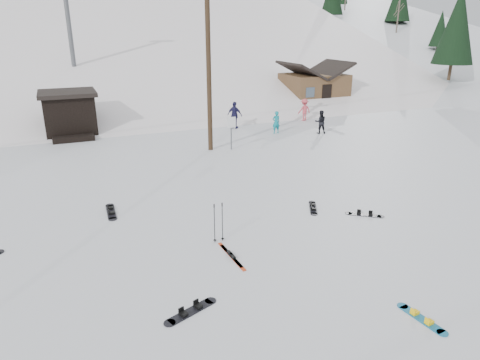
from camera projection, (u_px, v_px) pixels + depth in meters
name	position (u px, v px, depth m)	size (l,w,h in m)	color
ground	(315.00, 290.00, 11.26)	(200.00, 200.00, 0.00)	silver
ski_slope	(108.00, 160.00, 62.95)	(60.00, 75.00, 45.00)	white
ridge_right	(343.00, 137.00, 72.27)	(34.00, 85.00, 36.00)	silver
treeline_right	(371.00, 75.00, 60.88)	(20.00, 60.00, 10.00)	black
treeline_crest	(82.00, 61.00, 85.73)	(50.00, 6.00, 10.00)	black
utility_pole	(209.00, 64.00, 22.53)	(2.00, 0.26, 9.00)	#3A2819
trail_sign	(231.00, 127.00, 23.73)	(0.50, 0.09, 1.85)	#595B60
lift_hut	(70.00, 113.00, 27.09)	(3.40, 4.10, 2.75)	black
lift_tower_near	(67.00, 8.00, 33.10)	(2.20, 0.36, 8.00)	#595B60
cabin	(314.00, 88.00, 37.06)	(5.39, 4.40, 3.77)	brown
hero_snowboard	(422.00, 318.00, 10.13)	(0.38, 1.39, 0.10)	#176E9A
hero_skis	(231.00, 256.00, 12.91)	(0.19, 1.84, 0.10)	#AC3111
ski_poles	(218.00, 222.00, 13.61)	(0.36, 0.10, 1.32)	black
board_scatter_a	(191.00, 311.00, 10.39)	(1.45, 0.72, 0.11)	black
board_scatter_b	(111.00, 212.00, 15.97)	(0.37, 1.65, 0.12)	black
board_scatter_d	(365.00, 215.00, 15.73)	(1.17, 0.96, 0.10)	black
board_scatter_f	(313.00, 208.00, 16.33)	(0.80, 1.26, 0.10)	black
skier_teal	(276.00, 122.00, 27.56)	(0.53, 0.35, 1.44)	#0E8190
skier_dark	(320.00, 122.00, 27.55)	(0.73, 0.57, 1.49)	black
skier_pink	(304.00, 110.00, 31.30)	(1.03, 0.59, 1.59)	#D04956
skier_navy	(235.00, 115.00, 28.84)	(1.06, 0.44, 1.81)	#1E1B45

